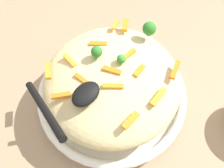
% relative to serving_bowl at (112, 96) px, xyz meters
% --- Properties ---
extents(ground_plane, '(2.40, 2.40, 0.00)m').
position_rel_serving_bowl_xyz_m(ground_plane, '(0.00, 0.00, -0.02)').
color(ground_plane, '#9E7F60').
extents(serving_bowl, '(0.32, 0.32, 0.04)m').
position_rel_serving_bowl_xyz_m(serving_bowl, '(0.00, 0.00, 0.00)').
color(serving_bowl, white).
rests_on(serving_bowl, ground_plane).
extents(pasta_mound, '(0.28, 0.27, 0.09)m').
position_rel_serving_bowl_xyz_m(pasta_mound, '(0.00, 0.00, 0.06)').
color(pasta_mound, '#DBC689').
rests_on(pasta_mound, serving_bowl).
extents(carrot_piece_0, '(0.03, 0.03, 0.01)m').
position_rel_serving_bowl_xyz_m(carrot_piece_0, '(0.10, 0.05, 0.10)').
color(carrot_piece_0, orange).
rests_on(carrot_piece_0, pasta_mound).
extents(carrot_piece_1, '(0.02, 0.04, 0.01)m').
position_rel_serving_bowl_xyz_m(carrot_piece_1, '(0.00, 0.00, 0.10)').
color(carrot_piece_1, orange).
rests_on(carrot_piece_1, pasta_mound).
extents(carrot_piece_2, '(0.03, 0.03, 0.01)m').
position_rel_serving_bowl_xyz_m(carrot_piece_2, '(0.03, 0.06, 0.10)').
color(carrot_piece_2, orange).
rests_on(carrot_piece_2, pasta_mound).
extents(carrot_piece_3, '(0.04, 0.01, 0.01)m').
position_rel_serving_bowl_xyz_m(carrot_piece_3, '(-0.05, -0.09, 0.10)').
color(carrot_piece_3, orange).
rests_on(carrot_piece_3, pasta_mound).
extents(carrot_piece_4, '(0.03, 0.01, 0.01)m').
position_rel_serving_bowl_xyz_m(carrot_piece_4, '(0.05, -0.00, 0.10)').
color(carrot_piece_4, orange).
rests_on(carrot_piece_4, pasta_mound).
extents(carrot_piece_5, '(0.01, 0.04, 0.01)m').
position_rel_serving_bowl_xyz_m(carrot_piece_5, '(-0.03, 0.08, 0.10)').
color(carrot_piece_5, orange).
rests_on(carrot_piece_5, pasta_mound).
extents(carrot_piece_6, '(0.01, 0.04, 0.01)m').
position_rel_serving_bowl_xyz_m(carrot_piece_6, '(-0.05, 0.03, 0.10)').
color(carrot_piece_6, orange).
rests_on(carrot_piece_6, pasta_mound).
extents(carrot_piece_7, '(0.04, 0.01, 0.01)m').
position_rel_serving_bowl_xyz_m(carrot_piece_7, '(0.02, -0.09, 0.10)').
color(carrot_piece_7, orange).
rests_on(carrot_piece_7, pasta_mound).
extents(carrot_piece_8, '(0.03, 0.01, 0.01)m').
position_rel_serving_bowl_xyz_m(carrot_piece_8, '(0.03, -0.04, 0.10)').
color(carrot_piece_8, orange).
rests_on(carrot_piece_8, pasta_mound).
extents(carrot_piece_9, '(0.03, 0.03, 0.01)m').
position_rel_serving_bowl_xyz_m(carrot_piece_9, '(-0.08, 0.09, 0.10)').
color(carrot_piece_9, orange).
rests_on(carrot_piece_9, pasta_mound).
extents(carrot_piece_10, '(0.03, 0.03, 0.01)m').
position_rel_serving_bowl_xyz_m(carrot_piece_10, '(-0.10, 0.04, 0.10)').
color(carrot_piece_10, orange).
rests_on(carrot_piece_10, pasta_mound).
extents(carrot_piece_11, '(0.04, 0.02, 0.01)m').
position_rel_serving_bowl_xyz_m(carrot_piece_11, '(0.08, -0.09, 0.10)').
color(carrot_piece_11, orange).
rests_on(carrot_piece_11, pasta_mound).
extents(carrot_piece_12, '(0.03, 0.03, 0.01)m').
position_rel_serving_bowl_xyz_m(carrot_piece_12, '(-0.02, -0.02, 0.10)').
color(carrot_piece_12, orange).
rests_on(carrot_piece_12, pasta_mound).
extents(carrot_piece_13, '(0.03, 0.02, 0.01)m').
position_rel_serving_bowl_xyz_m(carrot_piece_13, '(0.09, 0.07, 0.10)').
color(carrot_piece_13, orange).
rests_on(carrot_piece_13, pasta_mound).
extents(broccoli_floret_0, '(0.03, 0.03, 0.03)m').
position_rel_serving_bowl_xyz_m(broccoli_floret_0, '(0.12, 0.01, 0.11)').
color(broccoli_floret_0, '#296820').
rests_on(broccoli_floret_0, pasta_mound).
extents(broccoli_floret_1, '(0.02, 0.02, 0.03)m').
position_rel_serving_bowl_xyz_m(broccoli_floret_1, '(0.01, 0.04, 0.12)').
color(broccoli_floret_1, '#296820').
rests_on(broccoli_floret_1, pasta_mound).
extents(broccoli_floret_2, '(0.02, 0.02, 0.02)m').
position_rel_serving_bowl_xyz_m(broccoli_floret_2, '(0.03, 0.00, 0.11)').
color(broccoli_floret_2, '#377928').
rests_on(broccoli_floret_2, pasta_mound).
extents(broccoli_floret_3, '(0.02, 0.02, 0.02)m').
position_rel_serving_bowl_xyz_m(broccoli_floret_3, '(-0.07, -0.00, 0.11)').
color(broccoli_floret_3, '#205B1C').
rests_on(broccoli_floret_3, pasta_mound).
extents(serving_spoon, '(0.12, 0.15, 0.08)m').
position_rel_serving_bowl_xyz_m(serving_spoon, '(-0.09, 0.01, 0.12)').
color(serving_spoon, black).
rests_on(serving_spoon, pasta_mound).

